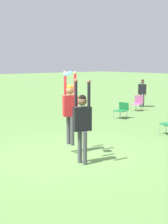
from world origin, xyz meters
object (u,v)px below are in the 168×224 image
Objects in this scene: person_jumping at (70,106)px; camping_chair_3 at (122,109)px; person_spectator_near at (142,90)px; frisbee at (68,73)px; camping_chair_1 at (138,102)px; person_defending at (82,119)px.

person_jumping is 6.38m from camping_chair_3.
person_spectator_near is (-1.83, 3.83, 0.57)m from camping_chair_3.
frisbee reaches higher than person_jumping.
person_jumping is 2.83× the size of camping_chair_3.
frisbee reaches higher than person_spectator_near.
frisbee is (0.39, -0.39, 0.98)m from person_jumping.
camping_chair_3 is (-3.37, 5.95, -1.95)m from frisbee.
camping_chair_1 is 1.13× the size of camping_chair_3.
camping_chair_1 reaches higher than camping_chair_3.
frisbee is at bearing -113.62° from person_jumping.
camping_chair_1 is 1.66m from person_spectator_near.
camping_chair_1 is (-4.02, 8.03, -0.94)m from person_jumping.
camping_chair_1 is at bearing 47.62° from person_jumping.
person_spectator_near is at bearing 48.13° from person_jumping.
person_spectator_near is (-0.79, 1.36, 0.52)m from camping_chair_1.
person_jumping reaches higher than person_spectator_near.
frisbee is 9.69m from camping_chair_1.
camping_chair_3 is at bearing -93.49° from person_spectator_near.
person_defending reaches higher than camping_chair_1.
person_jumping is 1.12m from frisbee.
person_jumping reaches higher than person_defending.
frisbee is 0.34× the size of camping_chair_3.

